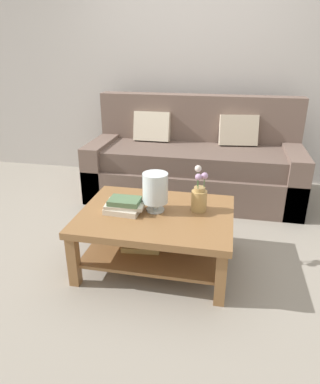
{
  "coord_description": "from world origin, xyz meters",
  "views": [
    {
      "loc": [
        0.48,
        -2.64,
        1.54
      ],
      "look_at": [
        -0.0,
        -0.29,
        0.53
      ],
      "focal_mm": 32.27,
      "sensor_mm": 36.0,
      "label": 1
    }
  ],
  "objects_px": {
    "coffee_table": "(155,227)",
    "glass_hurricane_vase": "(155,189)",
    "couch": "(194,163)",
    "flower_pitcher": "(199,196)",
    "book_stack_main": "(124,206)"
  },
  "relations": [
    {
      "from": "coffee_table",
      "to": "glass_hurricane_vase",
      "type": "xyz_separation_m",
      "value": [
        -0.01,
        0.03,
        0.29
      ]
    },
    {
      "from": "couch",
      "to": "flower_pitcher",
      "type": "distance_m",
      "value": 1.33
    },
    {
      "from": "glass_hurricane_vase",
      "to": "flower_pitcher",
      "type": "bearing_deg",
      "value": 12.01
    },
    {
      "from": "coffee_table",
      "to": "flower_pitcher",
      "type": "relative_size",
      "value": 3.24
    },
    {
      "from": "book_stack_main",
      "to": "glass_hurricane_vase",
      "type": "xyz_separation_m",
      "value": [
        0.22,
        0.06,
        0.12
      ]
    },
    {
      "from": "couch",
      "to": "glass_hurricane_vase",
      "type": "bearing_deg",
      "value": -95.6
    },
    {
      "from": "couch",
      "to": "coffee_table",
      "type": "xyz_separation_m",
      "value": [
        -0.13,
        -1.4,
        -0.05
      ]
    },
    {
      "from": "flower_pitcher",
      "to": "glass_hurricane_vase",
      "type": "bearing_deg",
      "value": -167.99
    },
    {
      "from": "couch",
      "to": "coffee_table",
      "type": "distance_m",
      "value": 1.41
    },
    {
      "from": "couch",
      "to": "flower_pitcher",
      "type": "xyz_separation_m",
      "value": [
        0.18,
        -1.3,
        0.18
      ]
    },
    {
      "from": "glass_hurricane_vase",
      "to": "coffee_table",
      "type": "bearing_deg",
      "value": -80.15
    },
    {
      "from": "couch",
      "to": "flower_pitcher",
      "type": "bearing_deg",
      "value": -82.26
    },
    {
      "from": "book_stack_main",
      "to": "flower_pitcher",
      "type": "distance_m",
      "value": 0.55
    },
    {
      "from": "book_stack_main",
      "to": "flower_pitcher",
      "type": "bearing_deg",
      "value": 13.92
    },
    {
      "from": "book_stack_main",
      "to": "flower_pitcher",
      "type": "relative_size",
      "value": 0.85
    }
  ]
}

